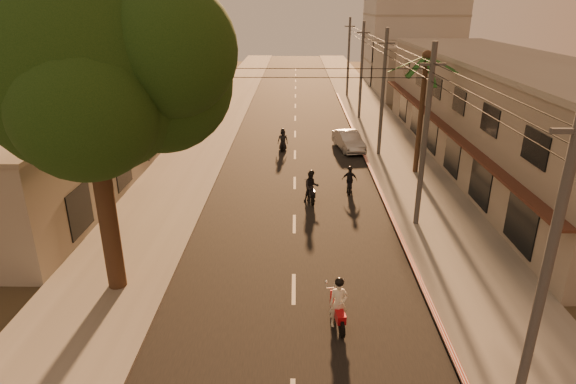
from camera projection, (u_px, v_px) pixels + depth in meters
name	position (u px, v px, depth m)	size (l,w,h in m)	color
ground	(293.00, 320.00, 17.22)	(160.00, 160.00, 0.00)	#383023
road	(295.00, 155.00, 35.81)	(10.00, 140.00, 0.02)	black
sidewalk_right	(396.00, 155.00, 35.68)	(5.00, 140.00, 0.12)	slate
sidewalk_left	(195.00, 154.00, 35.90)	(5.00, 140.00, 0.12)	slate
curb_stripe	(374.00, 177.00, 31.05)	(0.20, 60.00, 0.20)	red
shophouse_row	(502.00, 113.00, 32.40)	(8.80, 34.20, 7.30)	gray
left_building	(67.00, 142.00, 29.49)	(8.20, 24.20, 5.20)	gray
broadleaf_tree	(99.00, 70.00, 16.19)	(9.60, 8.70, 12.10)	black
palm_tree	(426.00, 63.00, 29.34)	(5.00, 5.00, 8.20)	black
utility_poles	(385.00, 65.00, 33.31)	(1.20, 48.26, 9.00)	#38383A
filler_right	(412.00, 70.00, 57.73)	(8.00, 14.00, 6.00)	gray
filler_left_near	(156.00, 92.00, 48.22)	(8.00, 14.00, 4.40)	gray
filler_left_far	(191.00, 59.00, 64.48)	(8.00, 14.00, 7.00)	gray
scooter_red	(338.00, 305.00, 16.65)	(0.86, 1.96, 1.93)	black
scooter_mid_a	(311.00, 187.00, 27.18)	(1.04, 1.91, 1.88)	black
scooter_mid_b	(349.00, 180.00, 28.59)	(0.95, 1.65, 1.62)	black
scooter_far_a	(283.00, 140.00, 36.68)	(0.87, 1.73, 1.70)	black
parked_car	(349.00, 141.00, 36.80)	(2.35, 4.54, 1.43)	#A7A9AF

